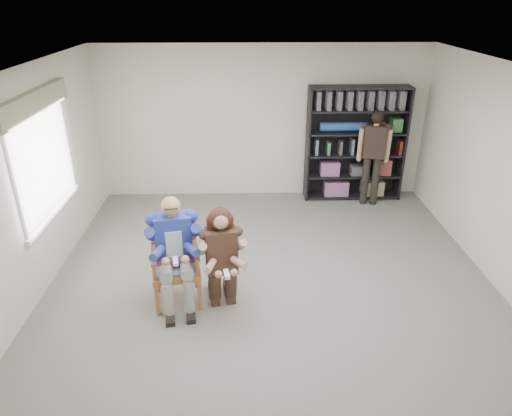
{
  "coord_description": "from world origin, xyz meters",
  "views": [
    {
      "loc": [
        -0.35,
        -4.73,
        3.58
      ],
      "look_at": [
        -0.2,
        0.6,
        1.05
      ],
      "focal_mm": 32.0,
      "sensor_mm": 36.0,
      "label": 1
    }
  ],
  "objects_px": {
    "kneeling_woman": "(222,260)",
    "seated_man": "(175,252)",
    "bookshelf": "(355,144)",
    "standing_man": "(373,159)",
    "armchair": "(176,263)"
  },
  "relations": [
    {
      "from": "kneeling_woman",
      "to": "seated_man",
      "type": "bearing_deg",
      "value": 158.34
    },
    {
      "from": "bookshelf",
      "to": "standing_man",
      "type": "distance_m",
      "value": 0.44
    },
    {
      "from": "kneeling_woman",
      "to": "standing_man",
      "type": "distance_m",
      "value": 3.97
    },
    {
      "from": "seated_man",
      "to": "bookshelf",
      "type": "xyz_separation_m",
      "value": [
        2.91,
        3.2,
        0.33
      ]
    },
    {
      "from": "bookshelf",
      "to": "standing_man",
      "type": "height_order",
      "value": "bookshelf"
    },
    {
      "from": "seated_man",
      "to": "bookshelf",
      "type": "relative_size",
      "value": 0.68
    },
    {
      "from": "armchair",
      "to": "bookshelf",
      "type": "height_order",
      "value": "bookshelf"
    },
    {
      "from": "kneeling_woman",
      "to": "armchair",
      "type": "bearing_deg",
      "value": 158.34
    },
    {
      "from": "kneeling_woman",
      "to": "bookshelf",
      "type": "bearing_deg",
      "value": 44.98
    },
    {
      "from": "bookshelf",
      "to": "standing_man",
      "type": "relative_size",
      "value": 1.2
    },
    {
      "from": "armchair",
      "to": "bookshelf",
      "type": "distance_m",
      "value": 4.35
    },
    {
      "from": "seated_man",
      "to": "standing_man",
      "type": "distance_m",
      "value": 4.28
    },
    {
      "from": "armchair",
      "to": "kneeling_woman",
      "type": "relative_size",
      "value": 0.84
    },
    {
      "from": "seated_man",
      "to": "kneeling_woman",
      "type": "relative_size",
      "value": 1.09
    },
    {
      "from": "seated_man",
      "to": "bookshelf",
      "type": "bearing_deg",
      "value": 37.75
    }
  ]
}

